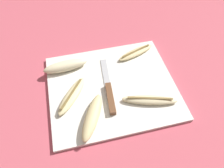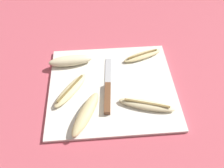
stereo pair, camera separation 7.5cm
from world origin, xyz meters
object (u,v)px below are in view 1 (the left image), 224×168
Objects in this scene: banana_ripe_center at (136,52)px; banana_bright_far at (66,66)px; banana_soft_right at (72,96)px; knife at (110,94)px; banana_cream_curved at (150,100)px; banana_mellow_near at (92,117)px.

banana_bright_far is (-0.27, -0.01, 0.01)m from banana_ripe_center.
knife is at bearing -9.12° from banana_soft_right.
knife is 1.32× the size of banana_cream_curved.
banana_soft_right is (-0.25, 0.08, 0.00)m from banana_cream_curved.
banana_cream_curved is 0.33m from banana_bright_far.
knife is at bearing 46.96° from banana_mellow_near.
banana_ripe_center is at bearing 48.33° from banana_mellow_near.
banana_ripe_center is at bearing 3.11° from banana_bright_far.
banana_ripe_center is at bearing 28.66° from banana_soft_right.
banana_bright_far reaches higher than banana_cream_curved.
banana_cream_curved is at bearing 6.08° from banana_mellow_near.
knife is 1.53× the size of banana_ripe_center.
banana_bright_far reaches higher than banana_ripe_center.
banana_ripe_center is 0.31m from banana_soft_right.
banana_bright_far is 0.24m from banana_mellow_near.
banana_mellow_near is (-0.07, -0.08, 0.01)m from knife.
banana_mellow_near is (-0.22, -0.24, 0.01)m from banana_ripe_center.
banana_cream_curved is 1.20× the size of banana_soft_right.
knife is 0.11m from banana_mellow_near.
banana_cream_curved reaches higher than knife.
knife is 0.13m from banana_cream_curved.
banana_ripe_center is 0.33m from banana_mellow_near.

